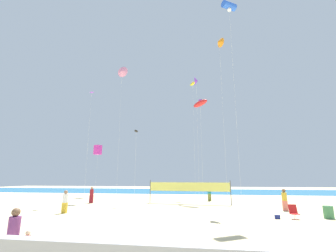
{
  "coord_description": "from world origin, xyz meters",
  "views": [
    {
      "loc": [
        3.19,
        -16.39,
        2.62
      ],
      "look_at": [
        -1.04,
        9.39,
        8.41
      ],
      "focal_mm": 25.17,
      "sensor_mm": 36.0,
      "label": 1
    }
  ],
  "objects_px": {
    "kite_black_diamond": "(136,134)",
    "kite_violet_diamond": "(91,97)",
    "kite_yellow_inflatable": "(193,84)",
    "kite_blue_tube": "(229,6)",
    "kite_magenta_box": "(98,150)",
    "trash_barrel": "(328,212)",
    "kite_pink_delta": "(122,71)",
    "beachgoer_teal_shirt": "(209,192)",
    "beachgoer_mustard_shirt": "(284,199)",
    "beachgoer_maroon_shirt": "(92,194)",
    "toddler_figure": "(27,244)",
    "kite_red_inflatable": "(200,103)",
    "volleyball_net": "(188,188)",
    "beachgoer_white_shirt": "(65,201)",
    "mother_figure": "(13,232)",
    "kite_orange_delta": "(219,43)",
    "kite_violet_delta": "(196,81)",
    "folding_beach_chair": "(294,211)",
    "beach_handbag": "(277,217)"
  },
  "relations": [
    {
      "from": "beachgoer_mustard_shirt",
      "to": "kite_red_inflatable",
      "type": "relative_size",
      "value": 0.14
    },
    {
      "from": "kite_yellow_inflatable",
      "to": "kite_magenta_box",
      "type": "height_order",
      "value": "kite_yellow_inflatable"
    },
    {
      "from": "toddler_figure",
      "to": "folding_beach_chair",
      "type": "relative_size",
      "value": 1.03
    },
    {
      "from": "mother_figure",
      "to": "kite_blue_tube",
      "type": "relative_size",
      "value": 0.08
    },
    {
      "from": "beachgoer_teal_shirt",
      "to": "kite_violet_diamond",
      "type": "relative_size",
      "value": 0.14
    },
    {
      "from": "trash_barrel",
      "to": "kite_blue_tube",
      "type": "xyz_separation_m",
      "value": [
        -5.21,
        2.47,
        18.52
      ]
    },
    {
      "from": "beachgoer_teal_shirt",
      "to": "kite_blue_tube",
      "type": "xyz_separation_m",
      "value": [
        2.49,
        -8.8,
        17.96
      ]
    },
    {
      "from": "toddler_figure",
      "to": "kite_red_inflatable",
      "type": "relative_size",
      "value": 0.07
    },
    {
      "from": "beachgoer_mustard_shirt",
      "to": "kite_magenta_box",
      "type": "distance_m",
      "value": 25.93
    },
    {
      "from": "toddler_figure",
      "to": "beach_handbag",
      "type": "bearing_deg",
      "value": 70.64
    },
    {
      "from": "beachgoer_mustard_shirt",
      "to": "kite_pink_delta",
      "type": "distance_m",
      "value": 26.36
    },
    {
      "from": "toddler_figure",
      "to": "kite_violet_diamond",
      "type": "height_order",
      "value": "kite_violet_diamond"
    },
    {
      "from": "trash_barrel",
      "to": "kite_black_diamond",
      "type": "height_order",
      "value": "kite_black_diamond"
    },
    {
      "from": "folding_beach_chair",
      "to": "volleyball_net",
      "type": "height_order",
      "value": "volleyball_net"
    },
    {
      "from": "volleyball_net",
      "to": "beachgoer_white_shirt",
      "type": "bearing_deg",
      "value": -137.38
    },
    {
      "from": "volleyball_net",
      "to": "beachgoer_mustard_shirt",
      "type": "bearing_deg",
      "value": -25.66
    },
    {
      "from": "kite_pink_delta",
      "to": "kite_magenta_box",
      "type": "xyz_separation_m",
      "value": [
        -4.35,
        2.75,
        -11.15
      ]
    },
    {
      "from": "beachgoer_teal_shirt",
      "to": "kite_orange_delta",
      "type": "distance_m",
      "value": 17.04
    },
    {
      "from": "beachgoer_white_shirt",
      "to": "beachgoer_maroon_shirt",
      "type": "distance_m",
      "value": 7.44
    },
    {
      "from": "folding_beach_chair",
      "to": "kite_yellow_inflatable",
      "type": "xyz_separation_m",
      "value": [
        -7.36,
        17.73,
        16.77
      ]
    },
    {
      "from": "beachgoer_mustard_shirt",
      "to": "kite_black_diamond",
      "type": "relative_size",
      "value": 0.22
    },
    {
      "from": "mother_figure",
      "to": "kite_orange_delta",
      "type": "distance_m",
      "value": 23.9
    },
    {
      "from": "trash_barrel",
      "to": "kite_pink_delta",
      "type": "xyz_separation_m",
      "value": [
        -19.72,
        12.46,
        17.54
      ]
    },
    {
      "from": "beachgoer_teal_shirt",
      "to": "beachgoer_mustard_shirt",
      "type": "bearing_deg",
      "value": 12.01
    },
    {
      "from": "toddler_figure",
      "to": "trash_barrel",
      "type": "distance_m",
      "value": 17.35
    },
    {
      "from": "kite_orange_delta",
      "to": "kite_violet_delta",
      "type": "height_order",
      "value": "kite_orange_delta"
    },
    {
      "from": "mother_figure",
      "to": "trash_barrel",
      "type": "distance_m",
      "value": 17.79
    },
    {
      "from": "beachgoer_maroon_shirt",
      "to": "kite_pink_delta",
      "type": "xyz_separation_m",
      "value": [
        0.58,
        5.77,
        17.02
      ]
    },
    {
      "from": "mother_figure",
      "to": "beachgoer_mustard_shirt",
      "type": "height_order",
      "value": "beachgoer_mustard_shirt"
    },
    {
      "from": "kite_black_diamond",
      "to": "kite_violet_diamond",
      "type": "relative_size",
      "value": 0.62
    },
    {
      "from": "beachgoer_maroon_shirt",
      "to": "kite_red_inflatable",
      "type": "bearing_deg",
      "value": -127.5
    },
    {
      "from": "beachgoer_maroon_shirt",
      "to": "kite_red_inflatable",
      "type": "distance_m",
      "value": 16.53
    },
    {
      "from": "mother_figure",
      "to": "kite_magenta_box",
      "type": "relative_size",
      "value": 0.22
    },
    {
      "from": "volleyball_net",
      "to": "kite_red_inflatable",
      "type": "distance_m",
      "value": 10.64
    },
    {
      "from": "beachgoer_mustard_shirt",
      "to": "beachgoer_maroon_shirt",
      "type": "distance_m",
      "value": 18.93
    },
    {
      "from": "kite_blue_tube",
      "to": "kite_magenta_box",
      "type": "height_order",
      "value": "kite_blue_tube"
    },
    {
      "from": "kite_black_diamond",
      "to": "kite_blue_tube",
      "type": "distance_m",
      "value": 15.81
    },
    {
      "from": "beachgoer_maroon_shirt",
      "to": "kite_red_inflatable",
      "type": "xyz_separation_m",
      "value": [
        11.87,
        3.77,
        10.86
      ]
    },
    {
      "from": "beachgoer_white_shirt",
      "to": "trash_barrel",
      "type": "distance_m",
      "value": 18.8
    },
    {
      "from": "toddler_figure",
      "to": "kite_violet_diamond",
      "type": "relative_size",
      "value": 0.07
    },
    {
      "from": "beachgoer_mustard_shirt",
      "to": "volleyball_net",
      "type": "bearing_deg",
      "value": 106.73
    },
    {
      "from": "kite_blue_tube",
      "to": "kite_red_inflatable",
      "type": "relative_size",
      "value": 1.56
    },
    {
      "from": "beachgoer_maroon_shirt",
      "to": "kite_yellow_inflatable",
      "type": "relative_size",
      "value": 0.1
    },
    {
      "from": "mother_figure",
      "to": "kite_orange_delta",
      "type": "bearing_deg",
      "value": 87.28
    },
    {
      "from": "beachgoer_teal_shirt",
      "to": "folding_beach_chair",
      "type": "xyz_separation_m",
      "value": [
        5.41,
        -11.71,
        -0.5
      ]
    },
    {
      "from": "beachgoer_white_shirt",
      "to": "kite_blue_tube",
      "type": "distance_m",
      "value": 22.76
    },
    {
      "from": "kite_violet_diamond",
      "to": "kite_yellow_inflatable",
      "type": "relative_size",
      "value": 0.71
    },
    {
      "from": "kite_pink_delta",
      "to": "kite_violet_delta",
      "type": "distance_m",
      "value": 10.97
    },
    {
      "from": "beachgoer_mustard_shirt",
      "to": "kite_magenta_box",
      "type": "height_order",
      "value": "kite_magenta_box"
    },
    {
      "from": "trash_barrel",
      "to": "kite_yellow_inflatable",
      "type": "xyz_separation_m",
      "value": [
        -9.66,
        17.29,
        16.83
      ]
    }
  ]
}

